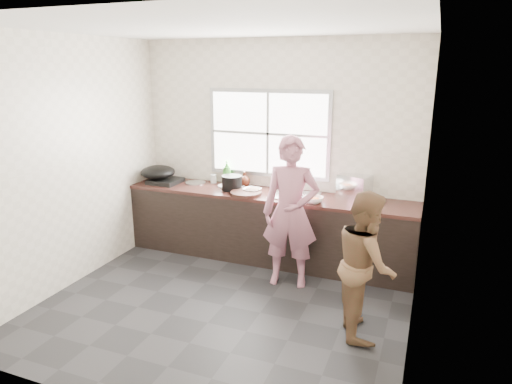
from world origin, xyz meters
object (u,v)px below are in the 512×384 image
at_px(bottle_brown_short, 244,179).
at_px(burner, 165,181).
at_px(bowl_held, 293,198).
at_px(glass_jar, 214,179).
at_px(dish_rack, 354,186).
at_px(pot_lid_right, 195,183).
at_px(black_pot, 232,183).
at_px(bowl_crabs, 313,200).
at_px(woman, 290,217).
at_px(bottle_green, 227,172).
at_px(pot_lid_left, 174,179).
at_px(plate_food, 227,186).
at_px(wok, 158,172).
at_px(cutting_board, 246,193).
at_px(bottle_brown_tall, 226,177).
at_px(person_side, 366,264).
at_px(bowl_mince, 252,190).

bearing_deg(bottle_brown_short, burner, -165.67).
bearing_deg(bowl_held, glass_jar, 160.93).
distance_m(dish_rack, pot_lid_right, 2.09).
xyz_separation_m(black_pot, glass_jar, (-0.38, 0.24, -0.04)).
distance_m(bowl_crabs, bowl_held, 0.24).
bearing_deg(woman, bottle_green, 136.56).
xyz_separation_m(bottle_brown_short, pot_lid_left, (-1.02, -0.07, -0.08)).
height_order(plate_food, pot_lid_right, plate_food).
relative_size(wok, pot_lid_right, 1.69).
bearing_deg(wok, bottle_brown_short, 13.96).
relative_size(black_pot, pot_lid_left, 1.06).
bearing_deg(pot_lid_left, glass_jar, 5.61).
xyz_separation_m(bottle_green, dish_rack, (1.67, 0.00, -0.03)).
bearing_deg(black_pot, woman, -29.62).
bearing_deg(pot_lid_right, bowl_crabs, -9.95).
bearing_deg(wok, cutting_board, -4.66).
distance_m(cutting_board, burner, 1.22).
relative_size(bottle_brown_tall, dish_rack, 0.50).
bearing_deg(burner, plate_food, 8.94).
height_order(bottle_brown_tall, bottle_brown_short, bottle_brown_tall).
relative_size(plate_food, pot_lid_left, 0.94).
bearing_deg(person_side, cutting_board, 38.19).
bearing_deg(pot_lid_right, plate_food, -1.66).
height_order(cutting_board, bottle_brown_tall, bottle_brown_tall).
bearing_deg(glass_jar, cutting_board, -30.89).
height_order(plate_food, wok, wok).
xyz_separation_m(person_side, pot_lid_right, (-2.45, 1.35, 0.20)).
distance_m(person_side, dish_rack, 1.55).
distance_m(woman, bowl_held, 0.37).
distance_m(plate_food, glass_jar, 0.28).
distance_m(bowl_mince, wok, 1.35).
bearing_deg(plate_food, woman, -31.38).
xyz_separation_m(woman, bowl_held, (-0.08, 0.34, 0.11)).
xyz_separation_m(glass_jar, pot_lid_left, (-0.58, -0.06, -0.05)).
bearing_deg(wok, bowl_held, -4.73).
bearing_deg(dish_rack, bowl_held, -125.95).
height_order(person_side, bottle_green, person_side).
height_order(bottle_brown_tall, wok, wok).
xyz_separation_m(bottle_green, burner, (-0.79, -0.26, -0.13)).
bearing_deg(cutting_board, black_pot, 151.09).
height_order(bottle_brown_short, wok, wok).
xyz_separation_m(pot_lid_left, pot_lid_right, (0.36, -0.05, 0.00)).
bearing_deg(bowl_mince, bottle_green, 149.91).
distance_m(bowl_mince, bottle_green, 0.55).
height_order(bowl_held, bottle_brown_tall, bottle_brown_tall).
bearing_deg(pot_lid_left, bowl_crabs, -9.57).
xyz_separation_m(plate_food, burner, (-0.84, -0.13, 0.02)).
xyz_separation_m(bottle_green, pot_lid_right, (-0.41, -0.12, -0.15)).
relative_size(person_side, bowl_held, 6.43).
relative_size(black_pot, glass_jar, 2.31).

